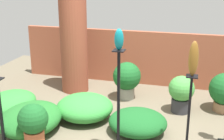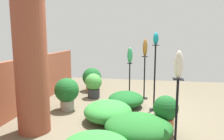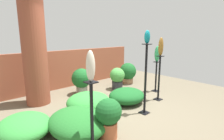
{
  "view_description": "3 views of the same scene",
  "coord_description": "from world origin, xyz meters",
  "px_view_note": "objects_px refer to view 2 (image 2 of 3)",
  "views": [
    {
      "loc": [
        1.34,
        -4.52,
        2.61
      ],
      "look_at": [
        0.0,
        0.24,
        1.02
      ],
      "focal_mm": 50.0,
      "sensor_mm": 36.0,
      "label": 1
    },
    {
      "loc": [
        -4.87,
        -0.5,
        1.8
      ],
      "look_at": [
        -0.14,
        0.34,
        1.04
      ],
      "focal_mm": 35.0,
      "sensor_mm": 36.0,
      "label": 2
    },
    {
      "loc": [
        -2.75,
        -2.89,
        1.79
      ],
      "look_at": [
        0.09,
        0.23,
        0.92
      ],
      "focal_mm": 28.0,
      "sensor_mm": 36.0,
      "label": 3
    }
  ],
  "objects_px": {
    "pedestal_bronze": "(144,79)",
    "art_vase_teal": "(156,39)",
    "art_vase_jade": "(130,55)",
    "potted_plant_near_pillar": "(67,92)",
    "potted_plant_back_center": "(166,112)",
    "art_vase_ivory": "(179,65)",
    "brick_pillar": "(31,62)",
    "potted_plant_front_right": "(94,84)",
    "pedestal_jade": "(130,79)",
    "pedestal_teal": "(155,81)",
    "potted_plant_mid_right": "(92,78)",
    "art_vase_bronze": "(145,48)",
    "pedestal_ivory": "(176,116)"
  },
  "relations": [
    {
      "from": "pedestal_teal",
      "to": "potted_plant_front_right",
      "type": "bearing_deg",
      "value": 65.43
    },
    {
      "from": "brick_pillar",
      "to": "potted_plant_front_right",
      "type": "height_order",
      "value": "brick_pillar"
    },
    {
      "from": "pedestal_jade",
      "to": "art_vase_teal",
      "type": "height_order",
      "value": "art_vase_teal"
    },
    {
      "from": "pedestal_ivory",
      "to": "pedestal_teal",
      "type": "distance_m",
      "value": 1.76
    },
    {
      "from": "pedestal_bronze",
      "to": "art_vase_ivory",
      "type": "relative_size",
      "value": 2.76
    },
    {
      "from": "pedestal_jade",
      "to": "potted_plant_front_right",
      "type": "bearing_deg",
      "value": 127.88
    },
    {
      "from": "brick_pillar",
      "to": "art_vase_jade",
      "type": "distance_m",
      "value": 3.48
    },
    {
      "from": "art_vase_bronze",
      "to": "potted_plant_back_center",
      "type": "distance_m",
      "value": 2.51
    },
    {
      "from": "pedestal_bronze",
      "to": "potted_plant_back_center",
      "type": "xyz_separation_m",
      "value": [
        -2.23,
        -0.46,
        -0.15
      ]
    },
    {
      "from": "pedestal_jade",
      "to": "art_vase_teal",
      "type": "distance_m",
      "value": 2.15
    },
    {
      "from": "art_vase_bronze",
      "to": "pedestal_ivory",
      "type": "bearing_deg",
      "value": -167.53
    },
    {
      "from": "pedestal_ivory",
      "to": "potted_plant_front_right",
      "type": "relative_size",
      "value": 1.57
    },
    {
      "from": "pedestal_bronze",
      "to": "pedestal_teal",
      "type": "height_order",
      "value": "pedestal_teal"
    },
    {
      "from": "pedestal_ivory",
      "to": "art_vase_teal",
      "type": "bearing_deg",
      "value": 10.81
    },
    {
      "from": "pedestal_bronze",
      "to": "pedestal_jade",
      "type": "bearing_deg",
      "value": 39.56
    },
    {
      "from": "pedestal_bronze",
      "to": "potted_plant_front_right",
      "type": "height_order",
      "value": "pedestal_bronze"
    },
    {
      "from": "potted_plant_near_pillar",
      "to": "pedestal_ivory",
      "type": "bearing_deg",
      "value": -119.37
    },
    {
      "from": "pedestal_bronze",
      "to": "art_vase_teal",
      "type": "distance_m",
      "value": 1.54
    },
    {
      "from": "art_vase_bronze",
      "to": "pedestal_teal",
      "type": "bearing_deg",
      "value": -164.66
    },
    {
      "from": "pedestal_bronze",
      "to": "art_vase_jade",
      "type": "bearing_deg",
      "value": 39.56
    },
    {
      "from": "pedestal_jade",
      "to": "potted_plant_near_pillar",
      "type": "bearing_deg",
      "value": 144.81
    },
    {
      "from": "pedestal_ivory",
      "to": "art_vase_bronze",
      "type": "xyz_separation_m",
      "value": [
        2.68,
        0.59,
        0.95
      ]
    },
    {
      "from": "pedestal_ivory",
      "to": "art_vase_jade",
      "type": "xyz_separation_m",
      "value": [
        3.26,
        1.07,
        0.68
      ]
    },
    {
      "from": "art_vase_jade",
      "to": "potted_plant_near_pillar",
      "type": "relative_size",
      "value": 0.62
    },
    {
      "from": "art_vase_jade",
      "to": "art_vase_ivory",
      "type": "relative_size",
      "value": 1.1
    },
    {
      "from": "potted_plant_back_center",
      "to": "potted_plant_mid_right",
      "type": "height_order",
      "value": "potted_plant_mid_right"
    },
    {
      "from": "art_vase_jade",
      "to": "art_vase_teal",
      "type": "distance_m",
      "value": 1.8
    },
    {
      "from": "art_vase_bronze",
      "to": "potted_plant_mid_right",
      "type": "bearing_deg",
      "value": 70.2
    },
    {
      "from": "art_vase_teal",
      "to": "art_vase_ivory",
      "type": "bearing_deg",
      "value": -169.19
    },
    {
      "from": "art_vase_ivory",
      "to": "potted_plant_near_pillar",
      "type": "height_order",
      "value": "art_vase_ivory"
    },
    {
      "from": "art_vase_ivory",
      "to": "art_vase_teal",
      "type": "bearing_deg",
      "value": 10.81
    },
    {
      "from": "pedestal_ivory",
      "to": "art_vase_bronze",
      "type": "bearing_deg",
      "value": 12.47
    },
    {
      "from": "potted_plant_mid_right",
      "to": "pedestal_jade",
      "type": "bearing_deg",
      "value": -92.0
    },
    {
      "from": "art_vase_bronze",
      "to": "potted_plant_near_pillar",
      "type": "height_order",
      "value": "art_vase_bronze"
    },
    {
      "from": "potted_plant_near_pillar",
      "to": "potted_plant_mid_right",
      "type": "xyz_separation_m",
      "value": [
        1.94,
        -0.09,
        -0.04
      ]
    },
    {
      "from": "art_vase_jade",
      "to": "art_vase_teal",
      "type": "xyz_separation_m",
      "value": [
        -1.54,
        -0.74,
        0.54
      ]
    },
    {
      "from": "art_vase_ivory",
      "to": "potted_plant_mid_right",
      "type": "distance_m",
      "value": 4.14
    },
    {
      "from": "art_vase_teal",
      "to": "potted_plant_near_pillar",
      "type": "xyz_separation_m",
      "value": [
        -0.36,
        2.08,
        -1.28
      ]
    },
    {
      "from": "pedestal_bronze",
      "to": "art_vase_jade",
      "type": "distance_m",
      "value": 0.98
    },
    {
      "from": "art_vase_jade",
      "to": "potted_plant_front_right",
      "type": "bearing_deg",
      "value": 127.88
    },
    {
      "from": "pedestal_bronze",
      "to": "pedestal_ivory",
      "type": "bearing_deg",
      "value": -167.53
    },
    {
      "from": "pedestal_jade",
      "to": "potted_plant_front_right",
      "type": "xyz_separation_m",
      "value": [
        -0.76,
        0.98,
        -0.03
      ]
    },
    {
      "from": "brick_pillar",
      "to": "pedestal_bronze",
      "type": "bearing_deg",
      "value": -37.8
    },
    {
      "from": "art_vase_jade",
      "to": "potted_plant_front_right",
      "type": "relative_size",
      "value": 0.68
    },
    {
      "from": "pedestal_jade",
      "to": "potted_plant_back_center",
      "type": "bearing_deg",
      "value": -161.64
    },
    {
      "from": "pedestal_ivory",
      "to": "art_vase_teal",
      "type": "xyz_separation_m",
      "value": [
        1.71,
        0.33,
        1.22
      ]
    },
    {
      "from": "pedestal_ivory",
      "to": "potted_plant_front_right",
      "type": "bearing_deg",
      "value": 39.31
    },
    {
      "from": "pedestal_teal",
      "to": "potted_plant_back_center",
      "type": "height_order",
      "value": "pedestal_teal"
    },
    {
      "from": "pedestal_bronze",
      "to": "potted_plant_mid_right",
      "type": "bearing_deg",
      "value": 70.2
    },
    {
      "from": "art_vase_ivory",
      "to": "potted_plant_back_center",
      "type": "xyz_separation_m",
      "value": [
        0.45,
        0.14,
        -0.94
      ]
    }
  ]
}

